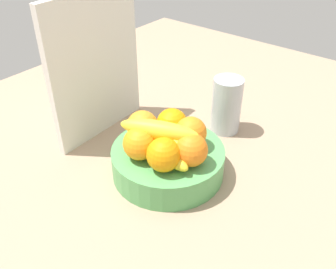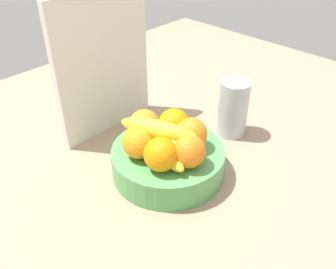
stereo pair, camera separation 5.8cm
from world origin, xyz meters
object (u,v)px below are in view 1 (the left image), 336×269
(fruit_bowl, at_px, (168,161))
(orange_back_left, at_px, (164,155))
(orange_back_right, at_px, (191,150))
(orange_top_stack, at_px, (191,133))
(orange_front_right, at_px, (142,126))
(orange_center, at_px, (139,143))
(orange_front_left, at_px, (172,124))
(thermos_tumbler, at_px, (226,105))
(cutting_board, at_px, (96,67))
(banana_bunch, at_px, (160,139))

(fruit_bowl, bearing_deg, orange_back_left, -148.91)
(orange_back_right, bearing_deg, fruit_bowl, 82.51)
(orange_back_left, distance_m, orange_top_stack, 0.10)
(orange_front_right, relative_size, orange_center, 1.00)
(orange_front_left, height_order, thermos_tumbler, thermos_tumbler)
(orange_front_right, height_order, orange_center, same)
(thermos_tumbler, bearing_deg, orange_front_right, 162.18)
(cutting_board, xyz_separation_m, thermos_tumbler, (0.20, -0.26, -0.11))
(orange_top_stack, bearing_deg, fruit_bowl, 144.04)
(orange_top_stack, relative_size, banana_bunch, 0.39)
(fruit_bowl, relative_size, orange_center, 3.55)
(thermos_tumbler, bearing_deg, orange_front_left, 170.77)
(orange_back_left, height_order, cutting_board, cutting_board)
(orange_center, height_order, orange_back_left, same)
(orange_front_left, relative_size, orange_front_right, 1.00)
(orange_front_left, height_order, orange_front_right, same)
(orange_back_left, xyz_separation_m, cutting_board, (0.09, 0.28, 0.08))
(orange_front_right, height_order, orange_back_right, same)
(fruit_bowl, relative_size, orange_front_right, 3.55)
(orange_front_left, bearing_deg, banana_bunch, -162.37)
(orange_front_right, xyz_separation_m, banana_bunch, (-0.02, -0.07, 0.01))
(orange_front_left, xyz_separation_m, orange_center, (-0.10, 0.01, 0.00))
(orange_front_left, distance_m, orange_front_right, 0.07)
(orange_top_stack, bearing_deg, orange_center, 148.49)
(orange_front_left, height_order, banana_bunch, banana_bunch)
(fruit_bowl, distance_m, banana_bunch, 0.08)
(fruit_bowl, xyz_separation_m, orange_top_stack, (0.04, -0.03, 0.07))
(orange_front_right, distance_m, orange_top_stack, 0.11)
(orange_center, distance_m, orange_back_left, 0.06)
(orange_center, bearing_deg, orange_front_right, 35.80)
(orange_front_right, relative_size, orange_back_right, 1.00)
(banana_bunch, height_order, thermos_tumbler, same)
(orange_back_left, bearing_deg, orange_front_right, 63.70)
(fruit_bowl, xyz_separation_m, orange_back_right, (-0.01, -0.07, 0.07))
(orange_back_right, xyz_separation_m, thermos_tumbler, (0.24, 0.06, -0.03))
(orange_center, xyz_separation_m, banana_bunch, (0.03, -0.03, 0.01))
(fruit_bowl, distance_m, orange_center, 0.09)
(orange_back_left, distance_m, banana_bunch, 0.05)
(cutting_board, bearing_deg, thermos_tumbler, -53.73)
(orange_front_left, distance_m, cutting_board, 0.24)
(orange_back_right, bearing_deg, orange_top_stack, 36.27)
(orange_top_stack, bearing_deg, cutting_board, 92.18)
(fruit_bowl, height_order, thermos_tumbler, thermos_tumbler)
(fruit_bowl, xyz_separation_m, orange_back_left, (-0.06, -0.03, 0.07))
(orange_back_left, relative_size, orange_back_right, 1.00)
(fruit_bowl, height_order, orange_back_right, orange_back_right)
(fruit_bowl, height_order, banana_bunch, banana_bunch)
(orange_top_stack, bearing_deg, thermos_tumbler, 6.78)
(orange_top_stack, bearing_deg, orange_back_left, -177.78)
(fruit_bowl, relative_size, banana_bunch, 1.37)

